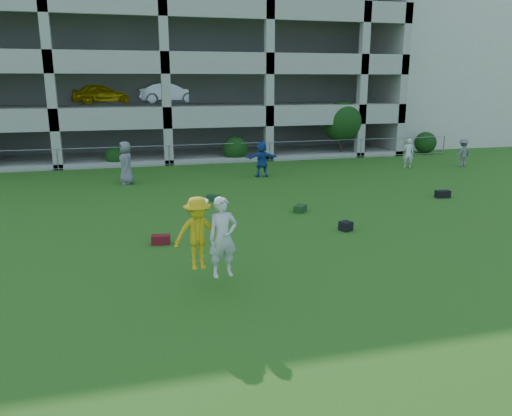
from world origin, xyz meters
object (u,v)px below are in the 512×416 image
object	(u,v)px
stucco_building	(435,77)
frisbee_contest	(206,235)
bystander_e	(408,153)
bystander_d	(262,159)
crate_d	(346,226)
parking_garage	(154,62)
bystander_c	(126,163)
bystander_f	(463,153)

from	to	relation	value
stucco_building	frisbee_contest	bearing A→B (deg)	-131.53
bystander_e	frisbee_contest	size ratio (longest dim) A/B	0.87
bystander_d	crate_d	world-z (taller)	bystander_d
crate_d	bystander_d	bearing A→B (deg)	90.90
bystander_e	stucco_building	bearing A→B (deg)	-105.72
crate_d	parking_garage	world-z (taller)	parking_garage
frisbee_contest	stucco_building	bearing A→B (deg)	48.47
bystander_c	crate_d	size ratio (longest dim) A/B	5.74
bystander_d	crate_d	bearing A→B (deg)	94.44
frisbee_contest	bystander_d	bearing A→B (deg)	69.36
crate_d	frisbee_contest	xyz separation A→B (m)	(-5.14, -3.47, 1.18)
bystander_d	parking_garage	size ratio (longest dim) A/B	0.06
stucco_building	bystander_d	world-z (taller)	stucco_building
bystander_f	crate_d	bearing A→B (deg)	26.01
stucco_building	crate_d	xyz separation A→B (m)	(-18.62, -23.35, -4.85)
stucco_building	bystander_c	size ratio (longest dim) A/B	7.96
stucco_building	bystander_e	size ratio (longest dim) A/B	9.67
bystander_f	parking_garage	size ratio (longest dim) A/B	0.05
stucco_building	bystander_e	bearing A→B (deg)	-127.74
stucco_building	bystander_e	xyz separation A→B (m)	(-10.23, -13.22, -4.17)
stucco_building	crate_d	world-z (taller)	stucco_building
parking_garage	bystander_e	bearing A→B (deg)	-45.33
bystander_c	bystander_f	world-z (taller)	bystander_c
bystander_d	bystander_e	distance (m)	8.55
bystander_f	crate_d	world-z (taller)	bystander_f
bystander_d	bystander_f	size ratio (longest dim) A/B	1.14
stucco_building	bystander_f	bearing A→B (deg)	-117.20
stucco_building	bystander_e	distance (m)	17.23
parking_garage	bystander_c	bearing A→B (deg)	-100.20
frisbee_contest	parking_garage	xyz separation A→B (m)	(0.75, 26.52, 4.68)
bystander_d	crate_d	xyz separation A→B (m)	(0.15, -9.76, -0.75)
bystander_e	frisbee_contest	bearing A→B (deg)	67.19
crate_d	stucco_building	bearing A→B (deg)	51.43
bystander_c	bystander_e	size ratio (longest dim) A/B	1.21
stucco_building	bystander_c	bearing A→B (deg)	-151.60
bystander_d	bystander_f	distance (m)	11.79
bystander_e	parking_garage	distance (m)	18.89
bystander_c	crate_d	xyz separation A→B (m)	(6.81, -9.60, -0.86)
bystander_c	frisbee_contest	size ratio (longest dim) A/B	1.06
bystander_c	frisbee_contest	bearing A→B (deg)	-0.91
crate_d	parking_garage	bearing A→B (deg)	100.78
bystander_c	bystander_d	world-z (taller)	bystander_c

